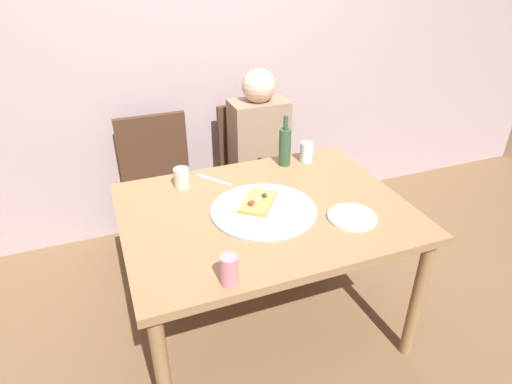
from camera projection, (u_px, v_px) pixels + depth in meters
ground_plane at (264, 322)px, 2.45m from camera, size 8.00×8.00×0.00m
back_wall at (194, 38)px, 2.79m from camera, size 6.00×0.10×2.60m
dining_table at (265, 222)px, 2.12m from camera, size 1.33×1.01×0.74m
pizza_tray at (264, 210)px, 2.05m from camera, size 0.50×0.50×0.01m
pizza_slice_last at (258, 202)px, 2.08m from camera, size 0.24×0.25×0.05m
wine_bottle at (285, 146)px, 2.43m from camera, size 0.07×0.07×0.29m
tumbler_near at (306, 152)px, 2.49m from camera, size 0.07×0.07×0.11m
tumbler_far at (182, 178)px, 2.23m from camera, size 0.08×0.08×0.10m
soda_can at (229, 270)px, 1.60m from camera, size 0.07×0.07×0.12m
plate_stack at (352, 217)px, 2.00m from camera, size 0.22×0.22×0.02m
table_knife at (214, 180)px, 2.31m from camera, size 0.15×0.19×0.01m
chair_left at (159, 179)px, 2.81m from camera, size 0.44×0.44×0.90m
chair_right at (255, 163)px, 3.02m from camera, size 0.44×0.44×0.90m
guest_in_sweater at (264, 155)px, 2.83m from camera, size 0.36×0.56×1.17m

